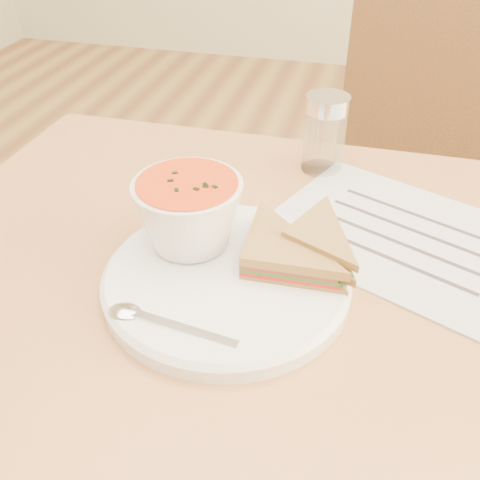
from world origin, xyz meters
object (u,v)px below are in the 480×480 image
(dining_table, at_px, (295,468))
(condiment_shaker, at_px, (324,134))
(chair_far, at_px, (390,234))
(soup_bowl, at_px, (189,216))
(plate, at_px, (227,280))

(dining_table, distance_m, condiment_shaker, 0.51)
(condiment_shaker, bearing_deg, chair_far, 60.32)
(soup_bowl, xyz_separation_m, condiment_shaker, (0.12, 0.25, -0.00))
(dining_table, bearing_deg, chair_far, 77.91)
(soup_bowl, height_order, condiment_shaker, condiment_shaker)
(chair_far, xyz_separation_m, condiment_shaker, (-0.14, -0.24, 0.32))
(dining_table, relative_size, soup_bowl, 8.23)
(chair_far, height_order, plate, chair_far)
(soup_bowl, distance_m, condiment_shaker, 0.28)
(dining_table, height_order, condiment_shaker, condiment_shaker)
(plate, relative_size, soup_bowl, 2.23)
(dining_table, height_order, chair_far, chair_far)
(chair_far, distance_m, soup_bowl, 0.64)
(chair_far, xyz_separation_m, soup_bowl, (-0.26, -0.49, 0.32))
(chair_far, relative_size, soup_bowl, 7.98)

